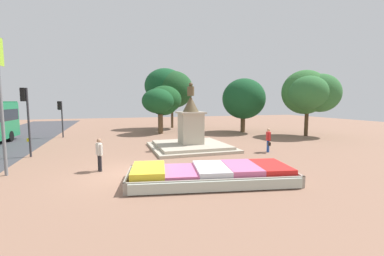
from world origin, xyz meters
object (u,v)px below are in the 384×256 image
Objects in this scene: traffic_light_mid_block at (26,110)px; banner_pole at (0,92)px; flower_planter at (212,175)px; traffic_light_far_corner at (61,112)px; pedestrian_with_handbag at (268,139)px; pedestrian_near_planter at (99,152)px; statue_monument at (191,136)px.

banner_pole is (0.18, -4.15, 0.95)m from traffic_light_mid_block.
flower_planter is 2.16× the size of traffic_light_far_corner.
traffic_light_far_corner reaches higher than pedestrian_with_handbag.
flower_planter is at bearing -63.33° from traffic_light_far_corner.
banner_pole is at bearing -175.98° from pedestrian_with_handbag.
pedestrian_with_handbag reaches higher than flower_planter.
pedestrian_with_handbag is at bearing 38.49° from flower_planter.
flower_planter is 5.58m from pedestrian_near_planter.
traffic_light_mid_block is 4.26m from banner_pole.
banner_pole is (-10.02, -3.82, 2.88)m from statue_monument.
pedestrian_with_handbag is at bearing -12.02° from traffic_light_mid_block.
banner_pole reaches higher than flower_planter.
statue_monument is 1.33× the size of traffic_light_mid_block.
banner_pole is 14.85m from pedestrian_with_handbag.
pedestrian_near_planter is (3.79, -13.35, -1.46)m from traffic_light_far_corner.
flower_planter is 4.59× the size of pedestrian_with_handbag.
traffic_light_mid_block is 15.16m from pedestrian_with_handbag.
statue_monument is 0.81× the size of banner_pole.
banner_pole reaches higher than traffic_light_far_corner.
pedestrian_with_handbag is (5.97, 4.75, 0.57)m from flower_planter.
statue_monument is 5.31m from pedestrian_with_handbag.
pedestrian_near_planter is (4.04, -0.52, -2.87)m from banner_pole.
traffic_light_mid_block is 1.23× the size of traffic_light_far_corner.
statue_monument is 3.46× the size of pedestrian_near_planter.
statue_monument reaches higher than flower_planter.
pedestrian_with_handbag is (4.51, -2.80, -0.02)m from statue_monument.
statue_monument is 13.37m from traffic_light_far_corner.
banner_pole is at bearing -91.09° from traffic_light_far_corner.
statue_monument is at bearing 35.98° from pedestrian_near_planter.
pedestrian_near_planter reaches higher than pedestrian_with_handbag.
statue_monument is (1.46, 7.55, 0.59)m from flower_planter.
statue_monument is at bearing -42.65° from traffic_light_far_corner.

